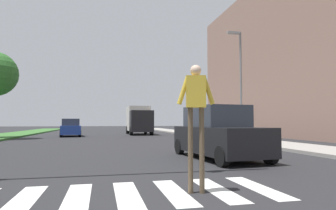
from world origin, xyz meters
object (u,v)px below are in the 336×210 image
Objects in this scene: pedestrian_performer at (196,107)px; suv_crossing at (218,134)px; street_lamp_right at (240,75)px; sedan_midblock at (71,128)px; truck_box_delivery at (139,120)px.

pedestrian_performer is 5.51m from suv_crossing.
street_lamp_right reaches higher than suv_crossing.
pedestrian_performer is 0.55× the size of sedan_midblock.
suv_crossing is 0.77× the size of truck_box_delivery.
suv_crossing reaches higher than sedan_midblock.
sedan_midblock is at bearing 138.07° from street_lamp_right.
suv_crossing is at bearing -122.09° from street_lamp_right.
pedestrian_performer is (-7.47, -12.81, -2.93)m from street_lamp_right.
sedan_midblock is (-12.13, 10.89, -3.82)m from street_lamp_right.
truck_box_delivery is at bearing 110.84° from street_lamp_right.
truck_box_delivery is at bearing 85.19° from pedestrian_performer.
truck_box_delivery is (6.89, 2.86, 0.86)m from sedan_midblock.
pedestrian_performer is at bearing -78.88° from sedan_midblock.
pedestrian_performer is 26.65m from truck_box_delivery.
sedan_midblock is 0.73× the size of truck_box_delivery.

